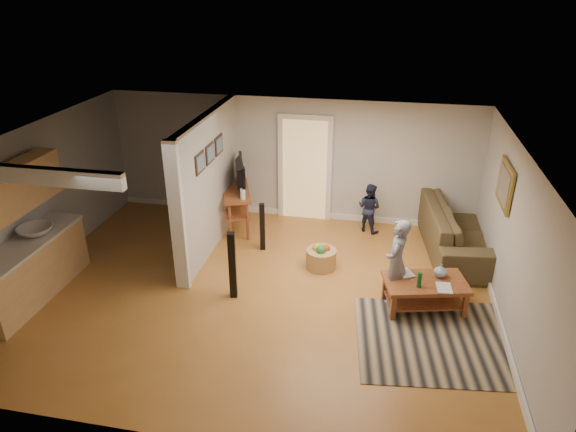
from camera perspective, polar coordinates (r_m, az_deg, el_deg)
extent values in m
plane|color=#966326|center=(8.43, -3.54, -8.33)|extent=(7.50, 7.50, 0.00)
cube|color=#BCBAB4|center=(10.52, 0.34, 6.36)|extent=(7.50, 0.04, 2.50)
cube|color=#BCBAB4|center=(9.43, -26.41, 1.32)|extent=(0.04, 6.00, 2.50)
cube|color=#BCBAB4|center=(7.82, 23.90, -2.93)|extent=(0.04, 6.00, 2.50)
cube|color=white|center=(7.35, -4.06, 8.12)|extent=(7.50, 6.00, 0.04)
cube|color=#BCBAB4|center=(9.42, -8.66, 3.74)|extent=(0.15, 3.10, 2.50)
cube|color=white|center=(8.10, -12.21, -0.25)|extent=(0.22, 0.10, 2.50)
cube|color=white|center=(10.94, 0.29, 0.40)|extent=(7.50, 0.04, 0.12)
cube|color=white|center=(8.40, 22.27, -10.10)|extent=(0.04, 6.00, 0.12)
cube|color=#D8B272|center=(10.48, 1.89, 5.12)|extent=(0.90, 0.06, 2.10)
cube|color=tan|center=(9.02, -26.70, -5.52)|extent=(0.60, 2.20, 0.90)
cube|color=beige|center=(8.81, -27.29, -2.88)|extent=(0.64, 2.24, 0.05)
cube|color=tan|center=(8.49, -28.56, 2.39)|extent=(0.35, 2.00, 0.70)
imported|color=silver|center=(9.01, -26.22, -1.88)|extent=(0.54, 0.54, 0.19)
cube|color=#321E16|center=(8.61, -9.78, 5.85)|extent=(0.03, 0.40, 0.34)
cube|color=#321E16|center=(9.05, -8.70, 6.90)|extent=(0.03, 0.40, 0.34)
cube|color=#321E16|center=(9.50, -7.71, 7.84)|extent=(0.03, 0.40, 0.34)
cube|color=olive|center=(8.51, 22.98, 3.19)|extent=(0.04, 0.90, 0.68)
cube|color=black|center=(7.75, 17.56, -13.04)|extent=(2.80, 2.19, 0.01)
imported|color=#4C3F26|center=(10.22, 17.96, -3.21)|extent=(1.46, 2.99, 0.84)
cube|color=#622917|center=(8.07, 15.03, -7.17)|extent=(1.35, 0.98, 0.06)
cube|color=silver|center=(8.07, 15.04, -7.14)|extent=(0.84, 0.59, 0.02)
cube|color=#622917|center=(8.23, 14.80, -8.90)|extent=(1.23, 0.86, 0.03)
cube|color=#622917|center=(7.83, 11.61, -9.87)|extent=(0.09, 0.09, 0.45)
cube|color=#622917|center=(8.15, 19.09, -9.33)|extent=(0.09, 0.09, 0.45)
cube|color=#622917|center=(8.28, 10.72, -7.62)|extent=(0.09, 0.09, 0.45)
cube|color=#622917|center=(8.59, 17.80, -7.21)|extent=(0.09, 0.09, 0.45)
imported|color=navy|center=(8.23, 16.52, -6.44)|extent=(0.25, 0.25, 0.21)
cylinder|color=#155D27|center=(7.83, 14.40, -6.88)|extent=(0.07, 0.07, 0.24)
imported|color=#998C4C|center=(8.11, 12.28, -6.43)|extent=(0.31, 0.34, 0.03)
imported|color=#66594C|center=(7.93, 16.18, -7.72)|extent=(0.24, 0.31, 0.02)
cube|color=#622917|center=(10.17, -5.79, 2.84)|extent=(0.91, 1.41, 0.05)
cube|color=#622917|center=(10.31, -5.70, 0.97)|extent=(0.82, 1.29, 0.03)
cylinder|color=#622917|center=(9.80, -6.46, -0.62)|extent=(0.05, 0.05, 0.81)
cylinder|color=#622917|center=(10.84, -6.74, 1.99)|extent=(0.05, 0.05, 0.81)
cylinder|color=#622917|center=(9.81, -4.54, -0.50)|extent=(0.05, 0.05, 0.81)
cylinder|color=#622917|center=(10.85, -5.00, 2.10)|extent=(0.05, 0.05, 0.81)
imported|color=black|center=(10.16, -5.67, 2.99)|extent=(0.49, 1.05, 0.61)
cylinder|color=white|center=(9.67, -5.00, 2.46)|extent=(0.11, 0.11, 0.20)
cube|color=black|center=(8.05, -6.19, -5.48)|extent=(0.13, 0.13, 1.13)
cube|color=black|center=(9.43, -2.88, -1.21)|extent=(0.12, 0.12, 0.92)
cylinder|color=olive|center=(8.99, 3.70, -4.75)|extent=(0.53, 0.53, 0.34)
sphere|color=#B92F17|center=(8.94, 4.21, -3.69)|extent=(0.16, 0.16, 0.16)
sphere|color=gold|center=(8.92, 3.25, -3.55)|extent=(0.16, 0.16, 0.16)
sphere|color=#218736|center=(8.82, 3.68, -3.75)|extent=(0.16, 0.16, 0.16)
imported|color=gray|center=(8.38, 11.52, -9.12)|extent=(0.45, 0.57, 1.40)
imported|color=#1B2139|center=(10.43, 8.83, -1.58)|extent=(0.61, 0.56, 1.00)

